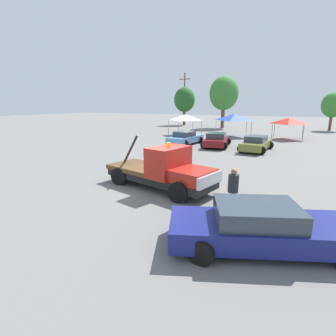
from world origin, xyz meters
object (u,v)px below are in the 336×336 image
parked_car_maroon (216,140)px  canopy_tent_white (185,117)px  tree_center (184,100)px  parked_car_olive (256,143)px  canopy_tent_red (289,121)px  utility_pole (184,98)px  foreground_car (263,227)px  tree_right (333,105)px  tow_truck (164,171)px  canopy_tent_blue (235,117)px  parked_car_skyblue (185,138)px  tree_left (224,94)px  traffic_cone (153,167)px  person_near_truck (233,188)px

parked_car_maroon → canopy_tent_white: (-6.22, 7.36, 1.65)m
canopy_tent_white → tree_center: bearing=113.0°
parked_car_olive → canopy_tent_red: 9.94m
canopy_tent_red → utility_pole: bearing=142.6°
foreground_car → tree_center: bearing=93.8°
canopy_tent_white → canopy_tent_red: (12.14, 1.54, -0.20)m
foreground_car → tree_right: size_ratio=1.01×
tow_truck → foreground_car: tow_truck is taller
canopy_tent_white → canopy_tent_blue: canopy_tent_blue is taller
canopy_tent_red → canopy_tent_blue: bearing=-175.2°
parked_car_skyblue → tree_left: bearing=11.1°
canopy_tent_red → traffic_cone: size_ratio=5.86×
parked_car_olive → canopy_tent_white: size_ratio=1.48×
person_near_truck → tree_right: bearing=74.9°
parked_car_olive → foreground_car: bearing=-165.9°
tree_right → person_near_truck: bearing=-99.8°
person_near_truck → parked_car_olive: size_ratio=0.35×
parked_car_olive → canopy_tent_red: canopy_tent_red is taller
canopy_tent_blue → tree_center: 18.89m
tow_truck → foreground_car: (4.93, -3.57, -0.26)m
parked_car_skyblue → traffic_cone: size_ratio=8.69×
parked_car_skyblue → tree_right: tree_right is taller
tree_center → tow_truck: bearing=-69.0°
tree_left → utility_pole: (-8.52, 3.81, -0.54)m
parked_car_maroon → parked_car_olive: size_ratio=0.97×
parked_car_maroon → tree_left: (-4.48, 19.58, 4.95)m
tree_right → canopy_tent_red: bearing=-112.0°
tree_right → utility_pole: utility_pole is taller
canopy_tent_red → parked_car_maroon: bearing=-123.7°
tree_center → traffic_cone: tree_center is taller
canopy_tent_red → tree_right: (5.40, 13.36, 1.69)m
tree_center → canopy_tent_white: bearing=-67.0°
canopy_tent_white → tree_left: bearing=81.9°
canopy_tent_red → tree_center: bearing=143.9°
canopy_tent_white → traffic_cone: (5.27, -18.16, -2.04)m
parked_car_maroon → person_near_truck: bearing=-169.5°
parked_car_olive → utility_pole: size_ratio=0.52×
canopy_tent_red → utility_pole: size_ratio=0.34×
person_near_truck → canopy_tent_red: bearing=82.1°
parked_car_maroon → canopy_tent_white: 9.77m
person_near_truck → tree_right: (6.47, 37.32, 2.78)m
foreground_car → parked_car_skyblue: 19.59m
foreground_car → parked_car_olive: size_ratio=1.15×
canopy_tent_red → parked_car_olive: bearing=-102.8°
tow_truck → traffic_cone: 3.61m
parked_car_maroon → parked_car_olive: same height
canopy_tent_white → canopy_tent_red: bearing=7.2°
parked_car_olive → canopy_tent_white: (-9.96, 8.05, 1.65)m
parked_car_olive → canopy_tent_blue: bearing=28.9°
person_near_truck → canopy_tent_red: size_ratio=0.55×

